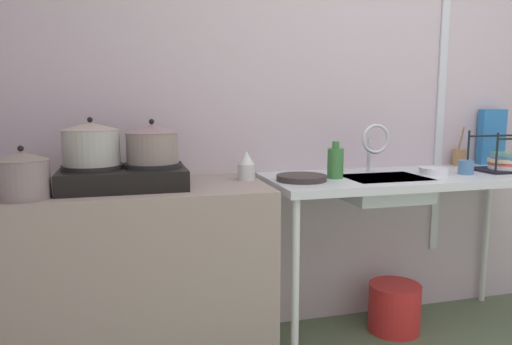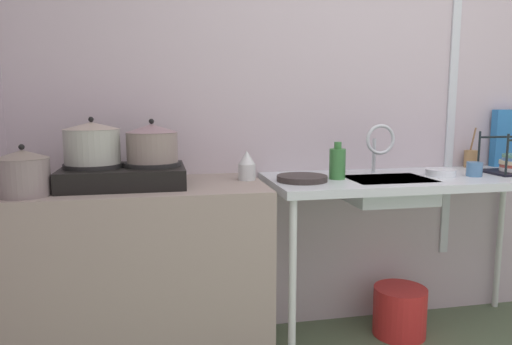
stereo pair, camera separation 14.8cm
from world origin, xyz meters
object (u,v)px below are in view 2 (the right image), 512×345
at_px(sink_basin, 388,190).
at_px(cereal_box, 506,138).
at_px(pot_on_left_burner, 92,143).
at_px(cup_by_rack, 474,169).
at_px(pot_beside_stove, 23,173).
at_px(small_bowl_on_drainboard, 440,173).
at_px(frying_pan, 302,178).
at_px(pot_on_right_burner, 152,143).
at_px(stove, 124,175).
at_px(percolator, 247,166).
at_px(faucet, 380,142).
at_px(bottle_by_sink, 337,163).
at_px(utensil_jar, 471,158).
at_px(bucket_on_floor, 400,311).

bearing_deg(sink_basin, cereal_box, 18.24).
xyz_separation_m(pot_on_left_burner, cup_by_rack, (1.91, -0.07, -0.17)).
bearing_deg(cereal_box, cup_by_rack, -142.89).
bearing_deg(pot_on_left_burner, cereal_box, 6.12).
relative_size(pot_beside_stove, small_bowl_on_drainboard, 1.41).
xyz_separation_m(sink_basin, frying_pan, (-0.46, 0.01, 0.08)).
bearing_deg(pot_on_right_burner, stove, 180.00).
relative_size(percolator, faucet, 0.54).
relative_size(stove, small_bowl_on_drainboard, 3.62).
bearing_deg(percolator, small_bowl_on_drainboard, -4.63).
xyz_separation_m(pot_on_left_burner, pot_on_right_burner, (0.27, -0.00, -0.01)).
bearing_deg(bottle_by_sink, cereal_box, 12.51).
height_order(faucet, small_bowl_on_drainboard, faucet).
distance_m(percolator, cup_by_rack, 1.20).
relative_size(frying_pan, cup_by_rack, 3.09).
bearing_deg(bottle_by_sink, small_bowl_on_drainboard, -2.07).
relative_size(cup_by_rack, cereal_box, 0.24).
bearing_deg(stove, small_bowl_on_drainboard, -1.03).
xyz_separation_m(pot_on_left_burner, utensil_jar, (2.11, 0.24, -0.15)).
distance_m(pot_on_right_burner, cup_by_rack, 1.66).
bearing_deg(pot_beside_stove, frying_pan, 5.86).
distance_m(sink_basin, frying_pan, 0.46).
distance_m(pot_beside_stove, cup_by_rack, 2.17).
bearing_deg(pot_on_right_burner, frying_pan, -3.08).
relative_size(frying_pan, utensil_jar, 1.05).
relative_size(stove, pot_on_left_burner, 2.19).
bearing_deg(bucket_on_floor, cup_by_rack, -19.41).
distance_m(faucet, bottle_by_sink, 0.30).
height_order(percolator, bottle_by_sink, bottle_by_sink).
xyz_separation_m(stove, bucket_on_floor, (1.45, 0.04, -0.82)).
relative_size(pot_beside_stove, percolator, 1.48).
bearing_deg(bottle_by_sink, faucet, 17.71).
xyz_separation_m(cup_by_rack, small_bowl_on_drainboard, (-0.17, 0.04, -0.02)).
bearing_deg(bottle_by_sink, utensil_jar, 14.89).
relative_size(percolator, cereal_box, 0.43).
relative_size(stove, pot_on_right_burner, 2.31).
bearing_deg(cereal_box, pot_on_left_burner, -173.21).
xyz_separation_m(pot_beside_stove, cereal_box, (2.60, 0.42, 0.07)).
bearing_deg(pot_on_left_burner, utensil_jar, 6.51).
height_order(cereal_box, utensil_jar, cereal_box).
bearing_deg(cup_by_rack, pot_beside_stove, -177.52).
bearing_deg(small_bowl_on_drainboard, pot_on_right_burner, 178.88).
relative_size(frying_pan, bucket_on_floor, 0.86).
bearing_deg(frying_pan, bottle_by_sink, 8.80).
relative_size(frying_pan, cereal_box, 0.73).
relative_size(pot_on_left_burner, small_bowl_on_drainboard, 1.65).
bearing_deg(percolator, stove, -174.80).
distance_m(pot_on_left_burner, bottle_by_sink, 1.18).
height_order(stove, faucet, faucet).
relative_size(stove, utensil_jar, 2.33).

